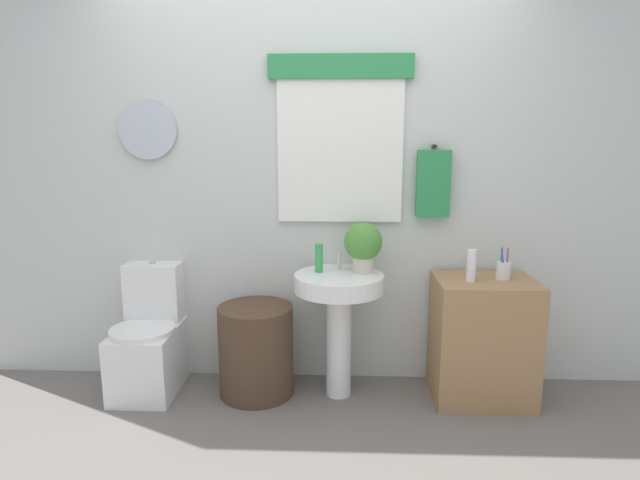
% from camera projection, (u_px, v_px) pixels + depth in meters
% --- Properties ---
extents(back_wall, '(4.40, 0.18, 2.60)m').
position_uv_depth(back_wall, '(310.00, 176.00, 3.24)').
color(back_wall, silver).
rests_on(back_wall, ground_plane).
extents(toilet, '(0.38, 0.51, 0.79)m').
position_uv_depth(toilet, '(150.00, 343.00, 3.22)').
color(toilet, white).
rests_on(toilet, ground_plane).
extents(laundry_hamper, '(0.45, 0.45, 0.55)m').
position_uv_depth(laundry_hamper, '(256.00, 350.00, 3.16)').
color(laundry_hamper, '#4C3828').
rests_on(laundry_hamper, ground_plane).
extents(pedestal_sink, '(0.52, 0.52, 0.75)m').
position_uv_depth(pedestal_sink, '(339.00, 304.00, 3.09)').
color(pedestal_sink, white).
rests_on(pedestal_sink, ground_plane).
extents(faucet, '(0.03, 0.03, 0.10)m').
position_uv_depth(faucet, '(339.00, 261.00, 3.16)').
color(faucet, silver).
rests_on(faucet, pedestal_sink).
extents(wooden_cabinet, '(0.57, 0.44, 0.73)m').
position_uv_depth(wooden_cabinet, '(482.00, 339.00, 3.09)').
color(wooden_cabinet, '#9E754C').
rests_on(wooden_cabinet, ground_plane).
extents(soap_bottle, '(0.05, 0.05, 0.17)m').
position_uv_depth(soap_bottle, '(319.00, 258.00, 3.09)').
color(soap_bottle, green).
rests_on(soap_bottle, pedestal_sink).
extents(potted_plant, '(0.23, 0.23, 0.30)m').
position_uv_depth(potted_plant, '(363.00, 244.00, 3.07)').
color(potted_plant, beige).
rests_on(potted_plant, pedestal_sink).
extents(lotion_bottle, '(0.05, 0.05, 0.19)m').
position_uv_depth(lotion_bottle, '(471.00, 266.00, 2.97)').
color(lotion_bottle, white).
rests_on(lotion_bottle, wooden_cabinet).
extents(toothbrush_cup, '(0.08, 0.08, 0.19)m').
position_uv_depth(toothbrush_cup, '(503.00, 270.00, 3.03)').
color(toothbrush_cup, silver).
rests_on(toothbrush_cup, wooden_cabinet).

